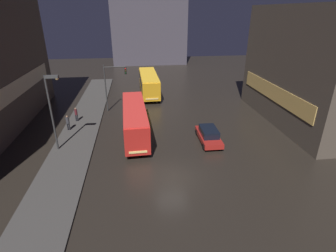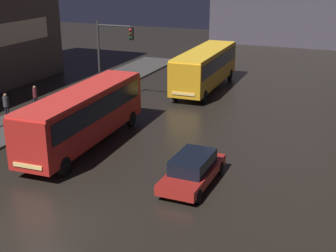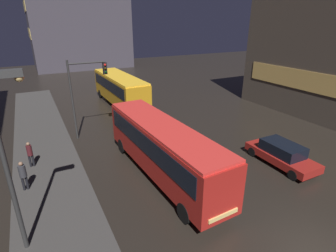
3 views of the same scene
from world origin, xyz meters
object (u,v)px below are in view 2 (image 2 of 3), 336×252
(pedestrian_near, at_px, (6,104))
(bus_far, at_px, (205,65))
(traffic_light_main, at_px, (110,50))
(car_taxi, at_px, (193,169))
(pedestrian_mid, at_px, (35,95))
(bus_near, at_px, (84,112))

(pedestrian_near, bearing_deg, bus_far, 169.22)
(pedestrian_near, bearing_deg, traffic_light_main, 167.59)
(car_taxi, relative_size, traffic_light_main, 0.77)
(pedestrian_near, distance_m, traffic_light_main, 8.26)
(bus_far, height_order, pedestrian_mid, bus_far)
(bus_far, relative_size, traffic_light_main, 1.77)
(bus_near, bearing_deg, car_taxi, 159.69)
(bus_far, bearing_deg, car_taxi, 105.14)
(bus_near, distance_m, car_taxi, 7.98)
(car_taxi, distance_m, traffic_light_main, 14.96)
(bus_far, height_order, pedestrian_near, bus_far)
(car_taxi, distance_m, pedestrian_mid, 16.11)
(traffic_light_main, bearing_deg, pedestrian_near, -128.49)
(car_taxi, height_order, pedestrian_mid, pedestrian_mid)
(bus_near, height_order, pedestrian_mid, bus_near)
(bus_far, xyz_separation_m, traffic_light_main, (-5.02, -7.06, 2.11))
(pedestrian_mid, bearing_deg, bus_far, -163.91)
(pedestrian_near, xyz_separation_m, traffic_light_main, (4.79, 6.02, 3.00))
(pedestrian_mid, height_order, traffic_light_main, traffic_light_main)
(bus_far, relative_size, pedestrian_mid, 6.49)
(bus_near, distance_m, bus_far, 15.27)
(bus_far, height_order, car_taxi, bus_far)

